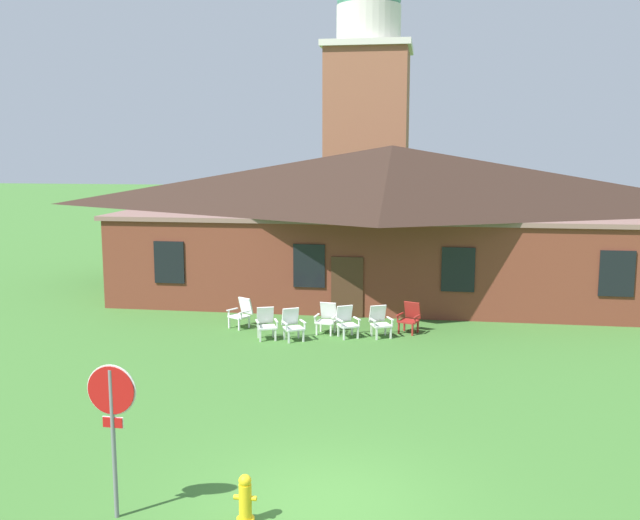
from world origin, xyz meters
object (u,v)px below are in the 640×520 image
at_px(lawn_chair_middle, 327,318).
at_px(lawn_chair_far_side, 380,321).
at_px(stop_sign, 112,411).
at_px(fire_hydrant, 245,500).
at_px(lawn_chair_by_porch, 242,312).
at_px(lawn_chair_right_end, 346,321).
at_px(lawn_chair_under_eave, 410,317).
at_px(lawn_chair_near_door, 266,323).
at_px(lawn_chair_left_end, 292,324).

height_order(lawn_chair_middle, lawn_chair_far_side, same).
bearing_deg(lawn_chair_middle, stop_sign, -97.93).
bearing_deg(fire_hydrant, lawn_chair_far_side, 83.71).
relative_size(lawn_chair_by_porch, lawn_chair_right_end, 1.00).
bearing_deg(lawn_chair_far_side, lawn_chair_middle, 174.45).
bearing_deg(lawn_chair_by_porch, fire_hydrant, -74.73).
bearing_deg(lawn_chair_under_eave, fire_hydrant, -100.19).
distance_m(lawn_chair_by_porch, lawn_chair_under_eave, 5.42).
distance_m(lawn_chair_near_door, lawn_chair_left_end, 0.82).
xyz_separation_m(stop_sign, fire_hydrant, (2.05, 0.15, -1.38)).
relative_size(lawn_chair_right_end, lawn_chair_far_side, 1.00).
relative_size(lawn_chair_near_door, lawn_chair_far_side, 1.00).
xyz_separation_m(lawn_chair_by_porch, lawn_chair_middle, (2.84, -0.30, 0.00)).
relative_size(lawn_chair_by_porch, fire_hydrant, 1.21).
height_order(lawn_chair_by_porch, lawn_chair_middle, same).
height_order(lawn_chair_middle, lawn_chair_right_end, same).
relative_size(lawn_chair_left_end, lawn_chair_under_eave, 1.00).
bearing_deg(lawn_chair_left_end, lawn_chair_under_eave, 22.26).
distance_m(lawn_chair_left_end, lawn_chair_under_eave, 3.79).
xyz_separation_m(lawn_chair_left_end, lawn_chair_right_end, (1.58, 0.61, 0.00)).
bearing_deg(lawn_chair_near_door, lawn_chair_under_eave, 18.14).
bearing_deg(lawn_chair_far_side, lawn_chair_by_porch, 174.19).
relative_size(lawn_chair_by_porch, lawn_chair_left_end, 1.00).
distance_m(lawn_chair_by_porch, lawn_chair_near_door, 1.65).
bearing_deg(lawn_chair_under_eave, lawn_chair_far_side, -144.61).
xyz_separation_m(stop_sign, lawn_chair_right_end, (2.30, 11.40, -1.26)).
height_order(lawn_chair_left_end, lawn_chair_right_end, same).
relative_size(stop_sign, lawn_chair_left_end, 2.60).
height_order(lawn_chair_near_door, lawn_chair_far_side, same).
distance_m(lawn_chair_near_door, lawn_chair_far_side, 3.50).
bearing_deg(lawn_chair_by_porch, lawn_chair_left_end, -33.05).
relative_size(stop_sign, lawn_chair_middle, 2.60).
relative_size(stop_sign, lawn_chair_far_side, 2.60).
relative_size(lawn_chair_left_end, fire_hydrant, 1.21).
bearing_deg(lawn_chair_middle, lawn_chair_under_eave, 10.63).
bearing_deg(lawn_chair_near_door, lawn_chair_far_side, 12.71).
xyz_separation_m(lawn_chair_under_eave, fire_hydrant, (-2.17, -12.08, -0.12)).
bearing_deg(lawn_chair_by_porch, lawn_chair_near_door, -48.24).
distance_m(lawn_chair_left_end, fire_hydrant, 10.73).
bearing_deg(lawn_chair_by_porch, lawn_chair_far_side, -5.81).
distance_m(lawn_chair_by_porch, lawn_chair_left_end, 2.28).
bearing_deg(stop_sign, lawn_chair_under_eave, 70.96).
xyz_separation_m(stop_sign, lawn_chair_far_side, (3.31, 11.58, -1.26)).
bearing_deg(lawn_chair_far_side, lawn_chair_near_door, -167.29).
relative_size(lawn_chair_by_porch, lawn_chair_middle, 1.00).
bearing_deg(lawn_chair_middle, lawn_chair_left_end, -134.14).
xyz_separation_m(lawn_chair_right_end, fire_hydrant, (-0.25, -11.25, -0.12)).
xyz_separation_m(lawn_chair_by_porch, lawn_chair_right_end, (3.50, -0.64, 0.00)).
bearing_deg(lawn_chair_under_eave, lawn_chair_by_porch, -178.01).
height_order(stop_sign, lawn_chair_near_door, stop_sign).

